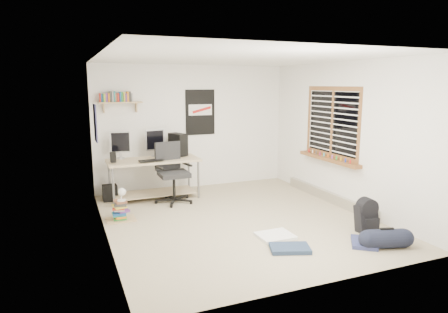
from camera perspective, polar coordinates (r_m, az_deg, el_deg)
name	(u,v)px	position (r m, az deg, el deg)	size (l,w,h in m)	color
floor	(237,220)	(6.42, 1.94, -9.01)	(4.00, 4.50, 0.01)	gray
ceiling	(239,58)	(6.07, 2.09, 13.95)	(4.00, 4.50, 0.01)	white
back_wall	(193,127)	(8.21, -4.44, 4.21)	(4.00, 0.01, 2.50)	silver
left_wall	(102,150)	(5.62, -17.01, 0.96)	(0.01, 4.50, 2.50)	silver
right_wall	(344,135)	(7.17, 16.82, 2.91)	(0.01, 4.50, 2.50)	silver
desk	(154,179)	(7.59, -9.97, -3.21)	(1.67, 0.73, 0.76)	#C8BD8A
monitor_left	(120,147)	(7.65, -14.62, 1.26)	(0.36, 0.09, 0.40)	#AFAEB3
monitor_right	(155,145)	(7.79, -9.81, 1.63)	(0.37, 0.09, 0.40)	#A1A0A5
pc_tower	(178,144)	(7.76, -6.59, 1.75)	(0.19, 0.40, 0.42)	black
keyboard	(151,160)	(7.26, -10.36, -0.55)	(0.43, 0.15, 0.02)	black
speaker_left	(113,157)	(7.28, -15.57, -0.11)	(0.09, 0.09, 0.18)	black
speaker_right	(164,154)	(7.41, -8.54, 0.31)	(0.08, 0.08, 0.17)	black
office_chair	(174,176)	(7.24, -7.18, -2.76)	(0.71, 0.71, 1.09)	black
wall_shelf	(120,102)	(7.74, -14.59, 7.48)	(0.80, 0.22, 0.24)	tan
poster_back_wall	(200,112)	(8.21, -3.41, 6.32)	(0.62, 0.03, 0.92)	black
poster_left_wall	(95,123)	(6.77, -17.90, 4.57)	(0.02, 0.42, 0.60)	navy
window	(331,122)	(7.35, 15.10, 4.74)	(0.10, 1.50, 1.26)	brown
baseboard_heater	(328,196)	(7.60, 14.65, -5.52)	(0.08, 2.50, 0.18)	#B7B2A8
backpack	(366,218)	(6.21, 19.65, -8.30)	(0.29, 0.23, 0.39)	black
duffel_bag	(386,238)	(5.73, 22.17, -10.69)	(0.25, 0.25, 0.50)	black
tshirt	(275,236)	(5.75, 7.32, -11.18)	(0.49, 0.41, 0.04)	white
jeans_a	(290,248)	(5.35, 9.39, -12.80)	(0.50, 0.32, 0.06)	#22324D
jeans_b	(364,243)	(5.78, 19.38, -11.54)	(0.43, 0.32, 0.05)	navy
book_stack	(121,211)	(6.56, -14.56, -7.51)	(0.47, 0.38, 0.32)	brown
desk_lamp	(121,197)	(6.47, -14.45, -5.60)	(0.13, 0.22, 0.22)	white
subwoofer	(110,193)	(7.68, -15.98, -5.02)	(0.26, 0.26, 0.29)	black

